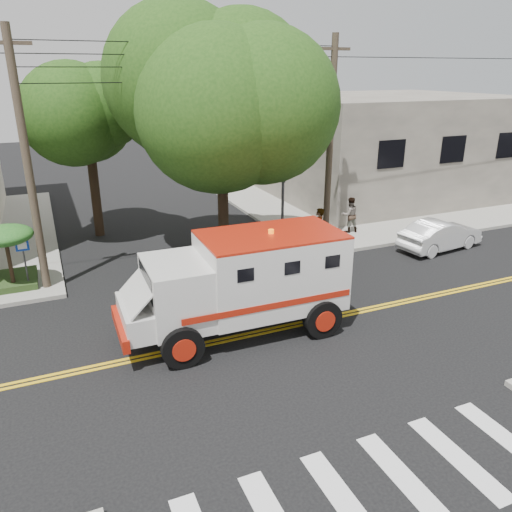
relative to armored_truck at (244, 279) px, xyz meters
name	(u,v)px	position (x,y,z in m)	size (l,w,h in m)	color
ground	(250,335)	(0.08, -0.30, -1.75)	(100.00, 100.00, 0.00)	black
sidewalk_ne	(364,195)	(13.58, 13.20, -1.68)	(17.00, 17.00, 0.15)	gray
building_right	(383,144)	(15.08, 13.70, 1.40)	(14.00, 12.00, 6.00)	#605A52
utility_pole_left	(28,168)	(-5.52, 5.70, 2.75)	(0.28, 0.28, 9.00)	#382D23
utility_pole_right	(330,147)	(6.38, 5.90, 2.75)	(0.28, 0.28, 9.00)	#382D23
tree_main	(234,81)	(2.02, 5.91, 5.45)	(6.08, 5.70, 9.85)	black
tree_left	(94,114)	(-2.60, 11.49, 3.98)	(4.48, 4.20, 7.70)	black
tree_right	(285,96)	(8.92, 15.47, 4.34)	(4.80, 4.50, 8.20)	black
traffic_signal	(283,208)	(3.88, 5.30, 0.47)	(0.15, 0.18, 3.60)	#3F3F42
accessibility_sign	(24,256)	(-6.12, 5.88, -0.39)	(0.45, 0.10, 2.02)	#3F3F42
armored_truck	(244,279)	(0.00, 0.00, 0.00)	(6.81, 2.85, 3.08)	silver
parked_sedan	(440,235)	(10.90, 3.50, -1.08)	(1.42, 4.08, 1.35)	silver
pedestrian_a	(318,229)	(5.58, 5.20, -0.65)	(0.69, 0.45, 1.90)	gray
pedestrian_b	(350,215)	(8.32, 6.91, -0.74)	(0.84, 0.65, 1.73)	gray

